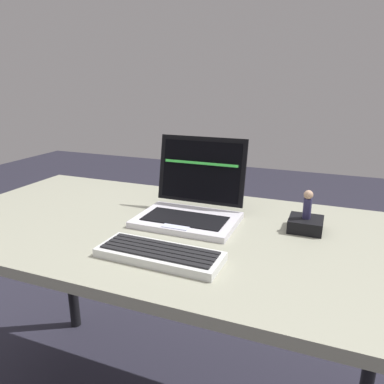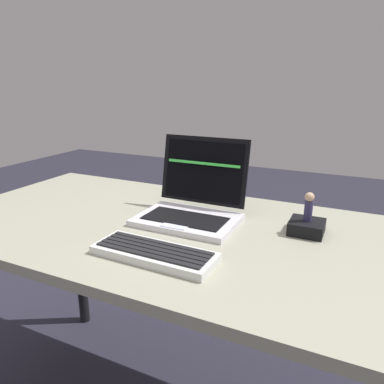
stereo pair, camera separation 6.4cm
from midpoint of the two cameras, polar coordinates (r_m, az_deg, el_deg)
The scene contains 5 objects.
desk at distance 1.12m, azimuth -6.15°, elevation -9.06°, with size 1.40×0.73×0.75m.
laptop_front at distance 1.11m, azimuth -1.72°, elevation -1.77°, with size 0.30×0.25×0.24m.
external_keyboard at distance 0.89m, azimuth -7.20°, elevation -9.65°, with size 0.31×0.12×0.03m.
figurine_stand at distance 1.08m, azimuth 15.75°, elevation -4.90°, with size 0.09×0.09×0.04m, color black.
figurine at distance 1.06m, azimuth 16.01°, elevation -1.77°, with size 0.03×0.03×0.08m.
Camera 1 is at (0.45, -0.90, 1.16)m, focal length 34.04 mm.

